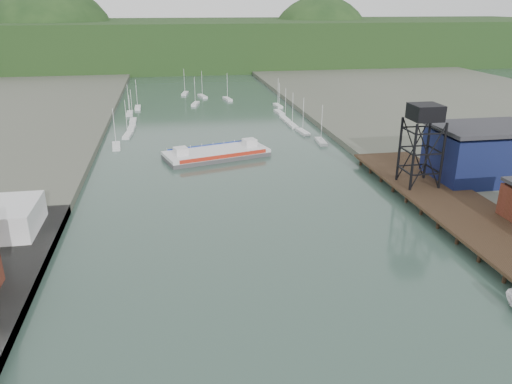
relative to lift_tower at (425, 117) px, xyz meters
name	(u,v)px	position (x,y,z in m)	size (l,w,h in m)	color
east_pier	(462,209)	(2.00, -13.00, -13.75)	(14.00, 70.00, 2.45)	black
lift_tower	(425,117)	(0.00, 0.00, 0.00)	(6.50, 6.50, 16.00)	black
blue_shed	(483,154)	(15.00, 2.00, -8.59)	(20.50, 14.50, 11.30)	#0D1839
marina_sailboats	(209,115)	(-34.92, 80.46, -15.30)	(57.71, 92.65, 0.90)	silver
distant_hills	(180,46)	(-38.98, 243.35, -5.27)	(500.00, 120.00, 80.00)	#193116
chain_ferry	(216,153)	(-37.12, 32.32, -14.60)	(27.19, 16.74, 3.65)	#464648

